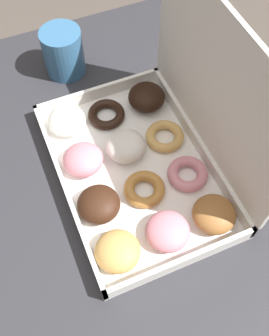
{
  "coord_description": "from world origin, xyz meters",
  "views": [
    {
      "loc": [
        0.33,
        -0.13,
        1.39
      ],
      "look_at": [
        -0.02,
        0.02,
        0.75
      ],
      "focal_mm": 42.0,
      "sensor_mm": 36.0,
      "label": 1
    }
  ],
  "objects": [
    {
      "name": "ground_plane",
      "position": [
        0.0,
        0.0,
        0.0
      ],
      "size": [
        8.0,
        8.0,
        0.0
      ],
      "primitive_type": "plane",
      "color": "#564C44"
    },
    {
      "name": "dining_table",
      "position": [
        0.0,
        0.0,
        0.62
      ],
      "size": [
        1.0,
        0.88,
        0.73
      ],
      "color": "#2D2D33",
      "rests_on": "ground_plane"
    },
    {
      "name": "donut_box",
      "position": [
        -0.02,
        0.04,
        0.79
      ],
      "size": [
        0.41,
        0.29,
        0.32
      ],
      "color": "white",
      "rests_on": "dining_table"
    },
    {
      "name": "coffee_mug",
      "position": [
        -0.34,
        -0.02,
        0.79
      ],
      "size": [
        0.09,
        0.09,
        0.11
      ],
      "color": "teal",
      "rests_on": "dining_table"
    }
  ]
}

